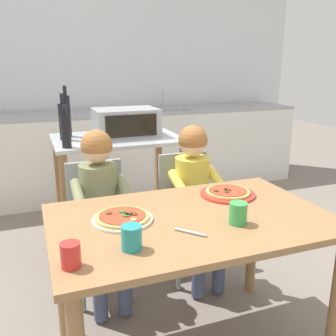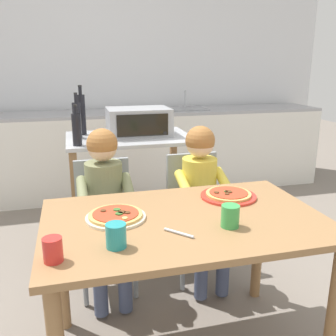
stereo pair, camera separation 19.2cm
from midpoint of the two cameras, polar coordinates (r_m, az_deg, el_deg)
ground_plane at (r=3.01m, az=-2.26°, el=-11.98°), size 11.40×11.40×0.00m
back_wall_tiled at (r=4.41m, az=-7.61°, el=15.02°), size 5.14×0.12×2.70m
kitchen_counter at (r=4.11m, az=-6.41°, el=2.33°), size 4.62×0.60×1.10m
kitchen_island_cart at (r=2.83m, az=-3.82°, el=-1.01°), size 0.91×0.64×0.88m
toaster_oven at (r=2.78m, az=-2.53°, el=7.04°), size 0.46×0.33×0.20m
bottle_slim_sauce at (r=2.73m, az=-11.75°, el=7.25°), size 0.06×0.06×0.32m
bottle_tall_green_wine at (r=2.48m, az=-11.62°, el=5.83°), size 0.06×0.06×0.27m
bottle_brown_beer at (r=2.86m, az=-11.18°, el=8.10°), size 0.06×0.06×0.37m
dining_table at (r=1.75m, az=5.73°, el=-10.76°), size 1.26×0.80×0.73m
dining_chair_left at (r=2.37m, az=-7.33°, el=-7.25°), size 0.36×0.36×0.81m
dining_chair_right at (r=2.51m, az=6.41°, el=-5.85°), size 0.36×0.36×0.81m
child_in_olive_shirt at (r=2.19m, az=-7.06°, el=-4.32°), size 0.32×0.42×1.02m
child_in_yellow_shirt at (r=2.35m, az=7.61°, el=-3.02°), size 0.32×0.42×1.01m
pizza_plate_cream at (r=1.69m, az=-4.74°, el=-7.37°), size 0.27×0.27×0.03m
pizza_plate_red_rimmed at (r=1.98m, az=11.98°, el=-4.10°), size 0.29×0.29×0.03m
drinking_cup_teal at (r=1.43m, az=-4.08°, el=-10.34°), size 0.08×0.08×0.09m
drinking_cup_green at (r=1.63m, az=12.85°, el=-7.23°), size 0.08×0.08×0.10m
drinking_cup_red at (r=1.37m, az=-13.29°, el=-12.14°), size 0.07×0.07×0.09m
serving_spoon at (r=1.55m, az=5.28°, el=-9.92°), size 0.10×0.11×0.01m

